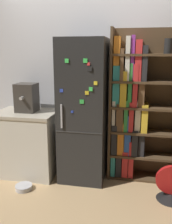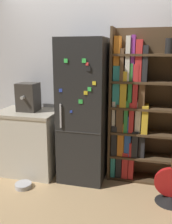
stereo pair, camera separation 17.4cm
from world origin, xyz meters
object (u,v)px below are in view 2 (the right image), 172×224
Objects in this scene: bookshelf at (136,110)px; guitar at (171,189)px; refrigerator at (83,112)px; pet_bowl at (23,185)px; espresso_machine at (28,97)px.

bookshelf is 1.05m from guitar.
refrigerator is 8.75× the size of pet_bowl.
espresso_machine reaches higher than pet_bowl.
bookshelf reaches higher than pet_bowl.
bookshelf is (0.68, 0.15, 0.03)m from refrigerator.
refrigerator is at bearing -0.47° from espresso_machine.
bookshelf is 5.17× the size of espresso_machine.
espresso_machine is at bearing 169.55° from guitar.
bookshelf is at bearing 132.54° from guitar.
guitar is at bearing -10.45° from espresso_machine.
bookshelf is 1.49m from espresso_machine.
guitar is at bearing -47.46° from bookshelf.
guitar reaches higher than pet_bowl.
bookshelf reaches higher than espresso_machine.
guitar is (1.94, -0.36, -0.93)m from espresso_machine.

